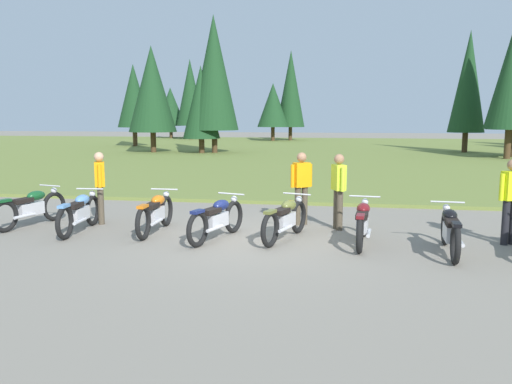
{
  "coord_description": "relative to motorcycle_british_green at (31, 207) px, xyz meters",
  "views": [
    {
      "loc": [
        1.81,
        -10.16,
        2.49
      ],
      "look_at": [
        0.0,
        0.6,
        0.9
      ],
      "focal_mm": 36.73,
      "sensor_mm": 36.0,
      "label": 1
    }
  ],
  "objects": [
    {
      "name": "rider_checking_bike",
      "position": [
        6.88,
        0.81,
        0.51
      ],
      "size": [
        0.34,
        0.52,
        1.67
      ],
      "color": "#4C4233",
      "rests_on": "ground"
    },
    {
      "name": "rider_with_back_turned",
      "position": [
        1.43,
        0.54,
        0.51
      ],
      "size": [
        0.35,
        0.5,
        1.67
      ],
      "color": "#4C4233",
      "rests_on": "ground"
    },
    {
      "name": "rider_in_hivis_vest",
      "position": [
        6.04,
        1.18,
        0.51
      ],
      "size": [
        0.47,
        0.38,
        1.67
      ],
      "color": "#4C4233",
      "rests_on": "ground"
    },
    {
      "name": "motorcycle_olive",
      "position": [
        5.85,
        -0.35,
        0.0
      ],
      "size": [
        0.85,
        2.03,
        0.88
      ],
      "color": "black",
      "rests_on": "ground"
    },
    {
      "name": "motorcycle_sky_blue",
      "position": [
        1.39,
        -0.37,
        0.0
      ],
      "size": [
        0.62,
        2.1,
        0.88
      ],
      "color": "black",
      "rests_on": "ground"
    },
    {
      "name": "motorcycle_navy",
      "position": [
        4.48,
        -0.56,
        0.0
      ],
      "size": [
        0.84,
        2.03,
        0.88
      ],
      "color": "black",
      "rests_on": "ground"
    },
    {
      "name": "motorcycle_black",
      "position": [
        8.92,
        -0.95,
        0.0
      ],
      "size": [
        0.62,
        2.1,
        0.88
      ],
      "color": "black",
      "rests_on": "ground"
    },
    {
      "name": "forest_treeline",
      "position": [
        6.95,
        29.96,
        4.01
      ],
      "size": [
        40.99,
        28.76,
        9.11
      ],
      "color": "#47331E",
      "rests_on": "ground"
    },
    {
      "name": "rider_near_row_end",
      "position": [
        10.18,
        -0.04,
        0.51
      ],
      "size": [
        0.5,
        0.35,
        1.67
      ],
      "color": "black",
      "rests_on": "ground"
    },
    {
      "name": "motorcycle_orange",
      "position": [
        3.03,
        -0.16,
        0.0
      ],
      "size": [
        0.62,
        2.1,
        0.88
      ],
      "color": "black",
      "rests_on": "ground"
    },
    {
      "name": "ground_plane",
      "position": [
        5.17,
        -0.53,
        -0.44
      ],
      "size": [
        140.0,
        140.0,
        0.0
      ],
      "primitive_type": "plane",
      "color": "gray"
    },
    {
      "name": "motorcycle_maroon",
      "position": [
        7.37,
        -0.49,
        0.0
      ],
      "size": [
        0.62,
        2.1,
        0.88
      ],
      "color": "black",
      "rests_on": "ground"
    },
    {
      "name": "motorcycle_british_green",
      "position": [
        0.0,
        0.0,
        0.0
      ],
      "size": [
        0.77,
        2.06,
        0.88
      ],
      "color": "black",
      "rests_on": "ground"
    },
    {
      "name": "grass_moorland",
      "position": [
        5.17,
        25.81,
        -0.39
      ],
      "size": [
        80.0,
        44.0,
        0.1
      ],
      "primitive_type": "cube",
      "color": "olive",
      "rests_on": "ground"
    }
  ]
}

